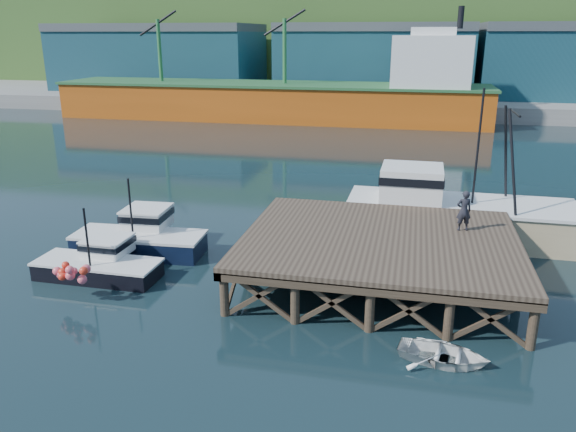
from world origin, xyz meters
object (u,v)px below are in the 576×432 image
(boat_navy, at_px, (141,236))
(boat_black, at_px, (100,263))
(dockworker, at_px, (464,211))
(dinghy, at_px, (443,354))
(trawler, at_px, (456,209))

(boat_navy, relative_size, boat_black, 1.18)
(boat_navy, height_order, dockworker, boat_navy)
(dockworker, bearing_deg, boat_navy, -12.51)
(boat_black, height_order, dockworker, dockworker)
(dinghy, bearing_deg, dockworker, 2.74)
(boat_black, relative_size, trawler, 0.47)
(trawler, distance_m, dinghy, 12.89)
(boat_navy, xyz_separation_m, boat_black, (-0.44, -3.23, -0.18))
(boat_navy, xyz_separation_m, dinghy, (14.72, -7.18, -0.51))
(boat_navy, relative_size, dinghy, 2.21)
(boat_navy, relative_size, trawler, 0.55)
(dockworker, bearing_deg, dinghy, 67.95)
(boat_black, xyz_separation_m, trawler, (16.14, 8.84, 1.02))
(boat_navy, xyz_separation_m, trawler, (15.70, 5.60, 0.84))
(trawler, bearing_deg, boat_navy, -159.70)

